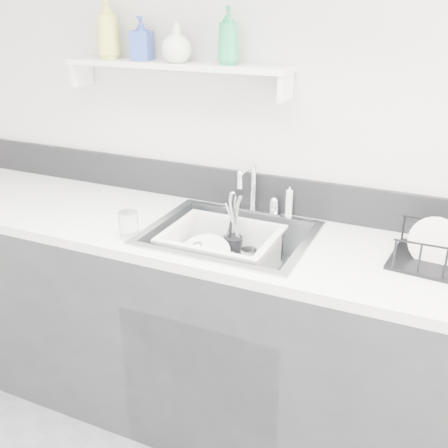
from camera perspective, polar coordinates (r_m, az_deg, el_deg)
The scene contains 19 objects.
room_shell at distance 1.19m, azimuth -16.05°, elevation 18.62°, with size 3.50×3.00×2.60m.
counter_run at distance 2.28m, azimuth 0.53°, elevation -11.64°, with size 3.20×0.62×0.92m.
backsplash at distance 2.28m, azimuth 3.61°, elevation 3.58°, with size 3.20×0.02×0.16m, color black.
sink at distance 2.10m, azimuth 0.57°, elevation -3.29°, with size 0.64×0.52×0.20m, color silver, non-canonical shape.
faucet at distance 2.24m, azimuth 3.12°, elevation 2.70°, with size 0.26×0.18×0.23m.
side_sprayer at distance 2.20m, azimuth 7.10°, elevation 2.40°, with size 0.03×0.03×0.14m, color silver.
wall_shelf at distance 2.25m, azimuth -5.40°, elevation 16.64°, with size 1.00×0.16×0.12m.
wash_tub at distance 2.10m, azimuth -0.26°, elevation -2.98°, with size 0.44×0.36×0.17m, color silver, non-canonical shape.
plate_stack at distance 2.12m, azimuth -1.99°, elevation -4.06°, with size 0.27×0.26×0.10m.
utensil_cup at distance 2.17m, azimuth 0.96°, elevation -2.41°, with size 0.08×0.08×0.27m.
ladle at distance 2.12m, azimuth -1.71°, elevation -3.74°, with size 0.26×0.09×0.07m, color silver, non-canonical shape.
tumbler_in_tub at distance 2.09m, azimuth 2.70°, elevation -3.89°, with size 0.06×0.06×0.09m, color white.
tumbler_counter at distance 2.04m, azimuth -10.32°, elevation -0.08°, with size 0.07×0.07×0.10m, color white.
dish_rack at distance 1.94m, azimuth 23.17°, elevation -2.55°, with size 0.36×0.27×0.12m, color black, non-canonical shape.
bowl_small at distance 2.02m, azimuth 1.66°, elevation -5.88°, with size 0.10×0.10×0.03m, color white.
soap_bottle_a at distance 2.42m, azimuth -12.53°, elevation 20.09°, with size 0.10×0.10×0.25m, color #DEDB57.
soap_bottle_b at distance 2.33m, azimuth -8.97°, elevation 19.33°, with size 0.08×0.08×0.18m, color #2C43AC.
soap_bottle_c at distance 2.22m, azimuth -5.22°, elevation 19.05°, with size 0.12×0.12×0.15m, color beige.
soap_bottle_d at distance 2.14m, azimuth 0.44°, elevation 19.81°, with size 0.08×0.08×0.22m, color #1C9350.
Camera 1 is at (0.76, -0.53, 1.76)m, focal length 42.00 mm.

